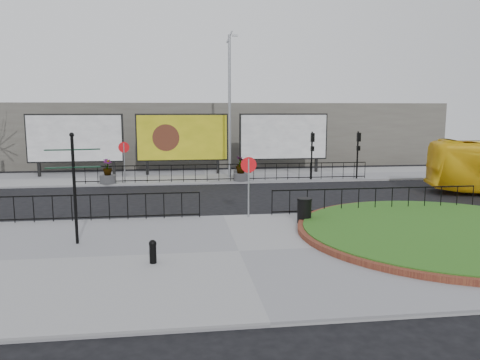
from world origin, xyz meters
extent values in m
plane|color=black|center=(0.00, 0.00, 0.00)|extent=(90.00, 90.00, 0.00)
cube|color=gray|center=(0.00, -5.00, 0.06)|extent=(30.00, 10.00, 0.12)
cube|color=gray|center=(0.00, 12.00, 0.06)|extent=(44.00, 6.00, 0.12)
cylinder|color=brown|center=(7.50, -4.00, 0.21)|extent=(10.40, 10.40, 0.18)
cylinder|color=#235416|center=(7.50, -4.00, 0.23)|extent=(10.00, 10.00, 0.22)
cylinder|color=gray|center=(-5.00, 9.40, 1.32)|extent=(0.07, 0.07, 2.40)
cylinder|color=red|center=(-5.00, 9.40, 2.27)|extent=(0.64, 0.03, 0.64)
cylinder|color=white|center=(-5.00, 9.42, 2.27)|extent=(0.50, 0.03, 0.50)
cylinder|color=gray|center=(1.00, -0.40, 1.32)|extent=(0.07, 0.07, 2.40)
cylinder|color=red|center=(1.00, -0.40, 2.27)|extent=(0.64, 0.03, 0.64)
cylinder|color=white|center=(1.00, -0.38, 2.27)|extent=(0.50, 0.03, 0.50)
cube|color=black|center=(-10.90, 13.00, 0.62)|extent=(0.18, 0.18, 1.00)
cube|color=black|center=(-6.10, 13.00, 0.62)|extent=(0.18, 0.18, 1.00)
cube|color=black|center=(-8.50, 13.00, 2.62)|extent=(6.20, 0.25, 3.20)
cube|color=white|center=(-8.50, 12.84, 2.62)|extent=(6.00, 0.06, 3.00)
cube|color=black|center=(-3.90, 13.00, 0.62)|extent=(0.18, 0.18, 1.00)
cube|color=black|center=(0.90, 13.00, 0.62)|extent=(0.18, 0.18, 1.00)
cube|color=black|center=(-1.50, 13.00, 2.62)|extent=(6.20, 0.25, 3.20)
cube|color=yellow|center=(-1.50, 12.84, 2.62)|extent=(6.00, 0.06, 3.00)
cube|color=black|center=(3.10, 13.00, 0.62)|extent=(0.18, 0.18, 1.00)
cube|color=black|center=(7.90, 13.00, 0.62)|extent=(0.18, 0.18, 1.00)
cube|color=black|center=(5.50, 13.00, 2.62)|extent=(6.20, 0.25, 3.20)
cube|color=white|center=(5.50, 12.84, 2.62)|extent=(6.00, 0.06, 3.00)
cylinder|color=gray|center=(1.50, 11.00, 4.62)|extent=(0.18, 0.18, 9.00)
cylinder|color=gray|center=(1.50, 11.00, 8.97)|extent=(0.43, 0.10, 0.77)
cube|color=gray|center=(1.85, 11.00, 9.07)|extent=(0.35, 0.15, 0.12)
cylinder|color=black|center=(6.50, 9.40, 1.62)|extent=(0.10, 0.10, 3.00)
cube|color=black|center=(6.50, 9.28, 2.77)|extent=(0.22, 0.18, 0.55)
cube|color=black|center=(6.50, 9.28, 2.07)|extent=(0.20, 0.16, 0.30)
cylinder|color=black|center=(9.50, 9.40, 1.62)|extent=(0.10, 0.10, 3.00)
cube|color=black|center=(9.50, 9.28, 2.77)|extent=(0.22, 0.18, 0.55)
cube|color=black|center=(9.50, 9.28, 2.07)|extent=(0.20, 0.16, 0.30)
cube|color=#666359|center=(0.00, 22.00, 2.50)|extent=(40.00, 10.00, 5.00)
cylinder|color=black|center=(-5.17, -3.48, 1.88)|extent=(0.10, 0.10, 3.51)
sphere|color=black|center=(-5.17, -3.48, 3.69)|extent=(0.15, 0.15, 0.15)
cube|color=black|center=(-5.61, -3.50, 3.21)|extent=(0.83, 0.19, 0.03)
cube|color=black|center=(-4.74, -3.39, 3.21)|extent=(0.84, 0.31, 0.03)
cube|color=black|center=(-5.60, -3.54, 2.65)|extent=(0.84, 0.27, 0.03)
cube|color=black|center=(-4.73, -3.46, 2.65)|extent=(0.83, 0.19, 0.03)
cylinder|color=black|center=(-2.60, -5.84, 0.40)|extent=(0.20, 0.20, 0.55)
sphere|color=black|center=(-2.60, -5.84, 0.69)|extent=(0.22, 0.22, 0.22)
cylinder|color=black|center=(2.99, -1.72, 0.58)|extent=(0.55, 0.55, 0.91)
cylinder|color=black|center=(2.99, -1.72, 1.06)|extent=(0.59, 0.59, 0.06)
cylinder|color=#4C4C4F|center=(-6.00, 9.40, 0.37)|extent=(0.96, 0.96, 0.50)
imported|color=#235416|center=(-6.00, 9.40, 1.11)|extent=(0.77, 0.77, 0.97)
cylinder|color=#4C4C4F|center=(2.00, 9.40, 0.35)|extent=(0.90, 0.90, 0.47)
imported|color=#235416|center=(2.00, 9.40, 1.12)|extent=(0.83, 0.83, 1.07)
cylinder|color=#4C4C4F|center=(2.20, 11.00, 0.35)|extent=(0.90, 0.90, 0.47)
imported|color=#235416|center=(2.20, 11.00, 1.02)|extent=(0.58, 0.58, 0.87)
camera|label=1|loc=(-1.84, -18.96, 4.48)|focal=35.00mm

